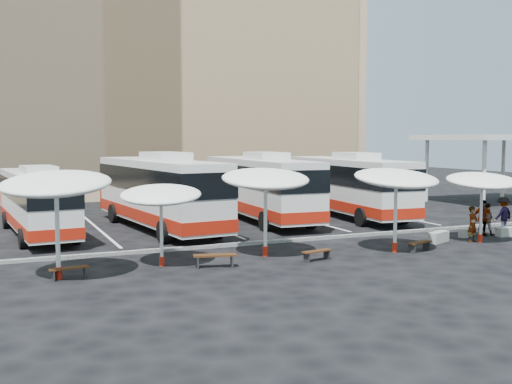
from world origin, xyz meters
name	(u,v)px	position (x,y,z in m)	size (l,w,h in m)	color
ground	(262,246)	(0.00, 0.00, 0.00)	(120.00, 120.00, 0.00)	black
sandstone_building	(121,55)	(0.00, 31.87, 12.63)	(42.00, 18.25, 29.60)	tan
service_canopy	(495,139)	(24.00, 10.00, 4.87)	(10.00, 8.00, 5.20)	silver
curb_divider	(258,243)	(0.00, 0.50, 0.07)	(34.00, 0.25, 0.15)	black
bay_lines	(205,224)	(0.00, 8.00, 0.01)	(24.15, 12.00, 0.01)	white
bus_0	(37,200)	(-9.16, 7.47, 1.82)	(3.28, 11.36, 3.56)	silver
bus_1	(158,190)	(-3.01, 6.93, 2.14)	(4.12, 13.43, 4.19)	silver
bus_2	(259,185)	(3.50, 8.23, 2.10)	(3.46, 13.07, 4.11)	silver
bus_3	(347,184)	(9.25, 7.53, 2.07)	(3.69, 12.95, 4.06)	silver
sunshade_0	(56,184)	(-9.15, -3.08, 3.32)	(4.89, 4.91, 3.91)	silver
sunshade_1	(161,195)	(-5.30, -2.35, 2.74)	(3.94, 3.97, 3.22)	silver
sunshade_2	(265,179)	(-0.86, -2.21, 3.22)	(4.23, 4.27, 3.79)	silver
sunshade_3	(396,179)	(4.63, -3.61, 3.17)	(3.84, 3.88, 3.73)	silver
sunshade_4	(482,181)	(9.83, -3.22, 2.90)	(4.24, 4.26, 3.41)	silver
wood_bench_0	(69,270)	(-8.81, -3.18, 0.31)	(1.37, 0.51, 0.41)	#311A0B
wood_bench_1	(215,257)	(-3.53, -3.43, 0.38)	(1.69, 0.81, 0.50)	#311A0B
wood_bench_2	(317,253)	(0.66, -3.86, 0.32)	(1.39, 0.64, 0.41)	#311A0B
wood_bench_3	(419,244)	(5.72, -3.90, 0.32)	(1.41, 0.75, 0.42)	#311A0B
conc_bench_0	(438,237)	(8.03, -2.42, 0.25)	(1.34, 0.45, 0.50)	gray
conc_bench_1	(466,232)	(10.44, -1.66, 0.21)	(1.13, 0.38, 0.43)	gray
conc_bench_2	(507,232)	(12.41, -2.38, 0.22)	(1.18, 0.39, 0.44)	gray
passenger_0	(473,224)	(9.61, -2.93, 0.84)	(0.62, 0.40, 1.69)	black
passenger_1	(487,219)	(11.75, -1.66, 0.82)	(0.80, 0.62, 1.64)	black
passenger_2	(483,218)	(11.32, -1.82, 0.91)	(1.07, 0.45, 1.83)	black
passenger_3	(503,215)	(13.23, -1.29, 0.93)	(1.20, 0.69, 1.86)	black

